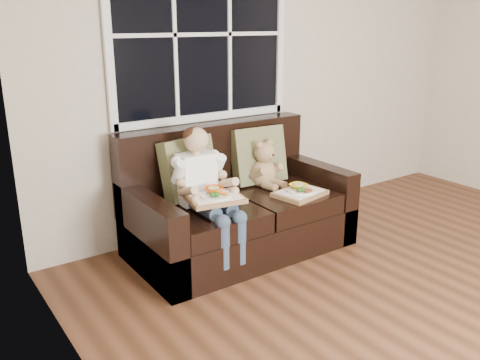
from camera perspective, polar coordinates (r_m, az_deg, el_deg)
window_back at (r=4.17m, az=-4.27°, el=16.00°), size 1.62×0.04×1.37m
loveseat at (r=4.04m, az=-0.48°, el=-3.47°), size 1.70×0.92×0.96m
pillow_left at (r=3.89m, az=-5.78°, el=1.33°), size 0.49×0.30×0.47m
pillow_right at (r=4.23m, az=2.10°, el=2.80°), size 0.48×0.24×0.48m
child at (r=3.65m, az=-4.10°, el=-0.16°), size 0.40×0.60×0.90m
teddy_bear at (r=4.16m, az=2.73°, el=1.45°), size 0.25×0.31×0.40m
tray_left at (r=3.56m, az=-2.82°, el=-1.88°), size 0.43×0.36×0.09m
tray_right at (r=3.98m, az=6.73°, el=-1.33°), size 0.43×0.36×0.09m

